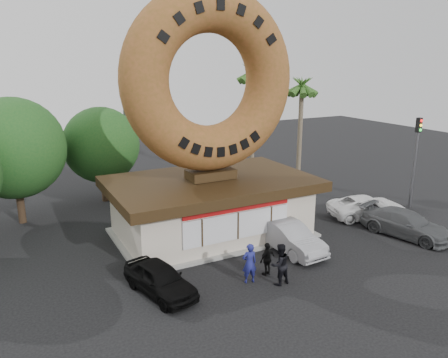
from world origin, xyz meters
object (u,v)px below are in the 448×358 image
person_right (267,259)px  car_silver (289,237)px  person_center (280,264)px  donut_shop (211,205)px  car_white (368,207)px  car_black (160,279)px  traffic_signal (416,151)px  car_grey (406,224)px  street_lamp (128,134)px  giant_donut (210,80)px  person_left (249,263)px

person_right → car_silver: person_right is taller
person_center → car_silver: 3.70m
donut_shop → person_right: donut_shop is taller
car_white → car_black: bearing=117.0°
traffic_signal → car_grey: size_ratio=1.21×
street_lamp → traffic_signal: bearing=-37.1°
car_silver → person_right: bearing=-148.4°
giant_donut → person_center: giant_donut is taller
giant_donut → car_black: giant_donut is taller
car_white → traffic_signal: bearing=-72.5°
street_lamp → car_grey: (11.47, -15.37, -3.76)m
giant_donut → person_left: giant_donut is taller
giant_donut → person_center: 10.15m
street_lamp → car_grey: street_lamp is taller
person_left → car_white: size_ratio=0.38×
donut_shop → traffic_signal: 14.30m
person_left → car_white: bearing=-151.0°
giant_donut → person_center: size_ratio=5.06×
giant_donut → car_silver: giant_donut is taller
car_black → giant_donut: bearing=31.4°
giant_donut → traffic_signal: size_ratio=1.59×
car_black → car_grey: (14.46, -0.41, 0.05)m
street_lamp → person_right: (1.98, -15.67, -3.69)m
car_black → car_silver: 7.52m
donut_shop → traffic_signal: traffic_signal is taller
giant_donut → person_left: bearing=-99.4°
car_white → person_left: bearing=125.1°
person_left → car_black: (-3.87, 0.93, -0.25)m
car_silver → car_white: car_silver is taller
person_left → car_grey: size_ratio=0.37×
car_black → car_grey: size_ratio=0.79×
giant_donut → traffic_signal: (14.00, -2.01, -4.76)m
person_left → car_grey: 10.61m
giant_donut → car_silver: bearing=-56.3°
person_left → car_silver: (3.57, 1.99, -0.18)m
donut_shop → person_center: size_ratio=5.87×
donut_shop → car_grey: 11.05m
person_center → car_grey: bearing=-175.8°
person_center → car_black: size_ratio=0.48×
donut_shop → car_white: donut_shop is taller
donut_shop → car_silver: bearing=-56.2°
car_grey → car_white: car_grey is taller
traffic_signal → car_grey: (-4.38, -3.36, -3.14)m
giant_donut → car_white: size_ratio=1.95×
street_lamp → person_right: 16.22m
person_center → person_right: person_center is taller
street_lamp → person_right: size_ratio=5.02×
giant_donut → car_white: (9.99, -2.11, -7.94)m
person_right → person_center: bearing=73.9°
street_lamp → car_silver: street_lamp is taller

